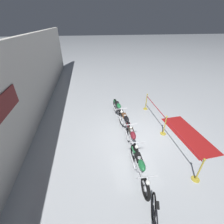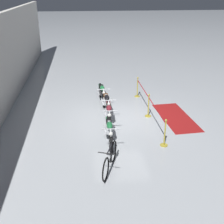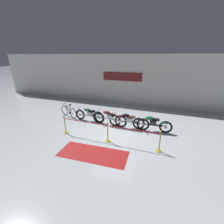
{
  "view_description": "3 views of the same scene",
  "coord_description": "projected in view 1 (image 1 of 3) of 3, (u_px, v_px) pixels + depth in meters",
  "views": [
    {
      "loc": [
        -5.23,
        2.19,
        4.76
      ],
      "look_at": [
        1.07,
        1.15,
        0.87
      ],
      "focal_mm": 24.0,
      "sensor_mm": 36.0,
      "label": 1
    },
    {
      "loc": [
        -11.01,
        1.62,
        5.25
      ],
      "look_at": [
        -0.99,
        0.49,
        0.74
      ],
      "focal_mm": 45.0,
      "sensor_mm": 36.0,
      "label": 2
    },
    {
      "loc": [
        2.47,
        -7.33,
        4.07
      ],
      "look_at": [
        -0.55,
        0.98,
        0.72
      ],
      "focal_mm": 24.0,
      "sensor_mm": 36.0,
      "label": 3
    }
  ],
  "objects": [
    {
      "name": "ground_plane",
      "position": [
        139.0,
        137.0,
        7.19
      ],
      "size": [
        120.0,
        120.0,
        0.0
      ],
      "primitive_type": "plane",
      "color": "#B2B7BC"
    },
    {
      "name": "back_wall",
      "position": [
        8.0,
        107.0,
        5.38
      ],
      "size": [
        28.0,
        0.29,
        4.2
      ],
      "color": "silver",
      "rests_on": "ground"
    },
    {
      "name": "motorcycle_green_0",
      "position": [
        139.0,
        167.0,
        5.15
      ],
      "size": [
        2.14,
        0.62,
        0.92
      ],
      "color": "black",
      "rests_on": "ground"
    },
    {
      "name": "motorcycle_maroon_1",
      "position": [
        132.0,
        139.0,
        6.36
      ],
      "size": [
        2.3,
        0.62,
        0.97
      ],
      "color": "black",
      "rests_on": "ground"
    },
    {
      "name": "motorcycle_black_2",
      "position": [
        125.0,
        122.0,
        7.4
      ],
      "size": [
        2.43,
        0.62,
        0.95
      ],
      "color": "black",
      "rests_on": "ground"
    },
    {
      "name": "motorcycle_green_3",
      "position": [
        118.0,
        109.0,
        8.51
      ],
      "size": [
        2.21,
        0.62,
        0.94
      ],
      "color": "black",
      "rests_on": "ground"
    },
    {
      "name": "stanchion_far_left",
      "position": [
        178.0,
        139.0,
        6.1
      ],
      "size": [
        5.1,
        0.28,
        1.05
      ],
      "color": "gold",
      "rests_on": "ground"
    },
    {
      "name": "stanchion_mid_left",
      "position": [
        164.0,
        128.0,
        7.2
      ],
      "size": [
        0.28,
        0.28,
        1.05
      ],
      "color": "gold",
      "rests_on": "ground"
    },
    {
      "name": "stanchion_mid_right",
      "position": [
        146.0,
        104.0,
        9.29
      ],
      "size": [
        0.28,
        0.28,
        1.05
      ],
      "color": "gold",
      "rests_on": "ground"
    },
    {
      "name": "floor_banner",
      "position": [
        188.0,
        134.0,
        7.35
      ],
      "size": [
        3.13,
        1.41,
        0.01
      ],
      "primitive_type": "cube",
      "rotation": [
        0.0,
        0.0,
        0.06
      ],
      "color": "maroon",
      "rests_on": "ground"
    }
  ]
}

